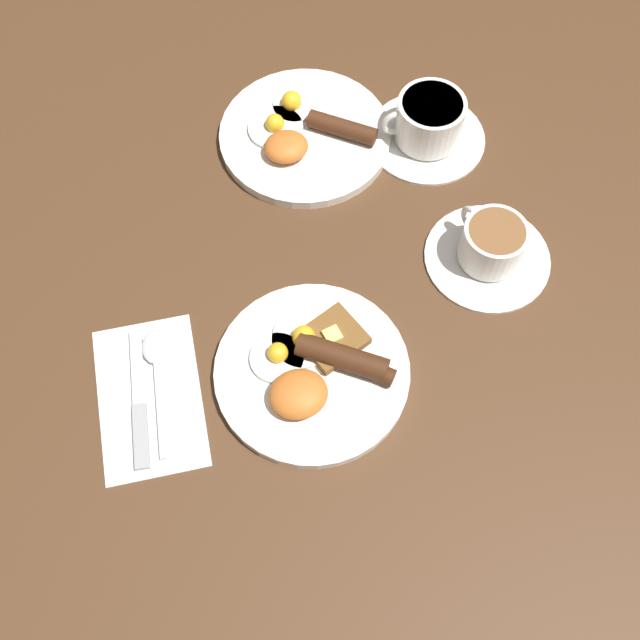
# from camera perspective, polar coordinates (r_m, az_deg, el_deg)

# --- Properties ---
(ground_plane) EXTENTS (3.00, 3.00, 0.00)m
(ground_plane) POSITION_cam_1_polar(r_m,az_deg,el_deg) (0.92, -0.61, -4.16)
(ground_plane) COLOR #4C301C
(breakfast_plate_near) EXTENTS (0.24, 0.24, 0.05)m
(breakfast_plate_near) POSITION_cam_1_polar(r_m,az_deg,el_deg) (0.91, -0.45, -3.73)
(breakfast_plate_near) COLOR white
(breakfast_plate_near) RESTS_ON ground_plane
(breakfast_plate_far) EXTENTS (0.25, 0.25, 0.04)m
(breakfast_plate_far) POSITION_cam_1_polar(r_m,az_deg,el_deg) (1.10, -1.26, 13.95)
(breakfast_plate_far) COLOR white
(breakfast_plate_far) RESTS_ON ground_plane
(teacup_near) EXTENTS (0.17, 0.17, 0.07)m
(teacup_near) POSITION_cam_1_polar(r_m,az_deg,el_deg) (1.00, 12.85, 5.39)
(teacup_near) COLOR white
(teacup_near) RESTS_ON ground_plane
(teacup_far) EXTENTS (0.17, 0.17, 0.07)m
(teacup_far) POSITION_cam_1_polar(r_m,az_deg,el_deg) (1.10, 8.25, 14.55)
(teacup_far) COLOR white
(teacup_far) RESTS_ON ground_plane
(napkin) EXTENTS (0.13, 0.21, 0.01)m
(napkin) POSITION_cam_1_polar(r_m,az_deg,el_deg) (0.93, -12.86, -5.69)
(napkin) COLOR white
(napkin) RESTS_ON ground_plane
(knife) EXTENTS (0.03, 0.18, 0.01)m
(knife) POSITION_cam_1_polar(r_m,az_deg,el_deg) (0.92, -13.61, -6.35)
(knife) COLOR silver
(knife) RESTS_ON napkin
(spoon) EXTENTS (0.04, 0.17, 0.01)m
(spoon) POSITION_cam_1_polar(r_m,az_deg,el_deg) (0.94, -12.38, -2.99)
(spoon) COLOR silver
(spoon) RESTS_ON napkin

